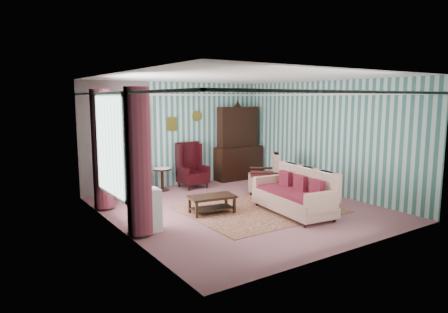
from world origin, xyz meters
TOP-DOWN VIEW (x-y plane):
  - floor at (0.00, 0.00)m, footprint 6.00×6.00m
  - room_shell at (-0.62, 0.18)m, footprint 5.53×6.02m
  - bookcase at (-1.35, 2.84)m, footprint 0.80×0.28m
  - dresser_hutch at (1.90, 2.72)m, footprint 1.50×0.56m
  - wingback_left at (-1.60, 2.45)m, footprint 0.76×0.80m
  - wingback_right at (0.15, 2.45)m, footprint 0.76×0.80m
  - seated_woman at (-1.60, 2.45)m, footprint 0.44×0.40m
  - round_side_table at (-0.70, 2.60)m, footprint 0.50×0.50m
  - nest_table at (2.47, 0.90)m, footprint 0.45×0.38m
  - plant_stand at (-2.40, -0.30)m, footprint 0.55×0.35m
  - rug at (0.30, -0.30)m, footprint 3.20×2.60m
  - sofa at (0.71, -0.93)m, footprint 1.28×2.09m
  - floral_armchair at (1.39, 0.90)m, footprint 1.14×1.15m
  - coffee_table at (-0.74, 0.02)m, footprint 1.05×0.67m
  - potted_plant_a at (-2.46, -0.44)m, footprint 0.40×0.36m
  - potted_plant_b at (-2.38, -0.19)m, footprint 0.29×0.24m
  - potted_plant_c at (-2.45, -0.30)m, footprint 0.28×0.28m

SIDE VIEW (x-z plane):
  - floor at x=0.00m, z-range 0.00..0.00m
  - rug at x=0.30m, z-range 0.00..0.01m
  - coffee_table at x=-0.74m, z-range 0.00..0.39m
  - nest_table at x=2.47m, z-range 0.00..0.54m
  - round_side_table at x=-0.70m, z-range 0.00..0.60m
  - plant_stand at x=-2.40m, z-range 0.00..0.80m
  - sofa at x=0.71m, z-range 0.00..1.01m
  - floral_armchair at x=1.39m, z-range 0.00..1.04m
  - seated_woman at x=-1.60m, z-range 0.00..1.18m
  - wingback_left at x=-1.60m, z-range 0.00..1.25m
  - wingback_right at x=0.15m, z-range 0.00..1.25m
  - potted_plant_a at x=-2.46m, z-range 0.80..1.19m
  - potted_plant_c at x=-2.45m, z-range 0.80..1.21m
  - potted_plant_b at x=-2.38m, z-range 0.80..1.31m
  - bookcase at x=-1.35m, z-range 0.00..2.24m
  - dresser_hutch at x=1.90m, z-range 0.00..2.36m
  - room_shell at x=-0.62m, z-range 0.55..3.46m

